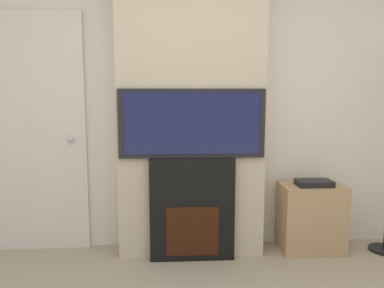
{
  "coord_description": "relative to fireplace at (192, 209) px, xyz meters",
  "views": [
    {
      "loc": [
        -0.18,
        -1.35,
        1.38
      ],
      "look_at": [
        0.0,
        1.68,
        0.98
      ],
      "focal_mm": 35.0,
      "sensor_mm": 36.0,
      "label": 1
    }
  ],
  "objects": [
    {
      "name": "television",
      "position": [
        0.0,
        -0.0,
        0.72
      ],
      "size": [
        1.19,
        0.07,
        0.56
      ],
      "color": "black",
      "rests_on": "fireplace"
    },
    {
      "name": "media_stand",
      "position": [
        1.07,
        0.11,
        -0.13
      ],
      "size": [
        0.55,
        0.34,
        0.65
      ],
      "color": "tan",
      "rests_on": "ground_plane"
    },
    {
      "name": "wall_back",
      "position": [
        0.0,
        0.35,
        0.92
      ],
      "size": [
        6.0,
        0.06,
        2.7
      ],
      "color": "silver",
      "rests_on": "ground_plane"
    },
    {
      "name": "entry_door",
      "position": [
        -1.33,
        0.29,
        0.61
      ],
      "size": [
        0.83,
        0.09,
        2.09
      ],
      "color": "silver",
      "rests_on": "ground_plane"
    },
    {
      "name": "fireplace",
      "position": [
        0.0,
        0.0,
        0.0
      ],
      "size": [
        0.7,
        0.15,
        0.87
      ],
      "color": "black",
      "rests_on": "ground_plane"
    },
    {
      "name": "chimney_breast",
      "position": [
        0.0,
        0.16,
        0.92
      ],
      "size": [
        1.23,
        0.32,
        2.7
      ],
      "color": "beige",
      "rests_on": "ground_plane"
    }
  ]
}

